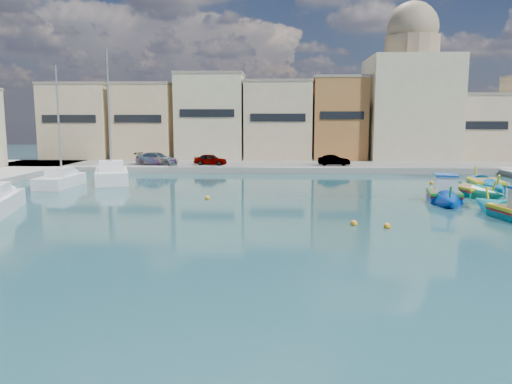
% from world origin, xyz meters
% --- Properties ---
extents(ground, '(160.00, 160.00, 0.00)m').
position_xyz_m(ground, '(0.00, 0.00, 0.00)').
color(ground, '#14373E').
rests_on(ground, ground).
extents(north_quay, '(80.00, 8.00, 0.60)m').
position_xyz_m(north_quay, '(0.00, 32.00, 0.30)').
color(north_quay, gray).
rests_on(north_quay, ground).
extents(north_townhouses, '(83.20, 7.87, 10.19)m').
position_xyz_m(north_townhouses, '(6.68, 39.36, 5.00)').
color(north_townhouses, '#C4AF88').
rests_on(north_townhouses, ground).
extents(church_block, '(10.00, 10.00, 19.10)m').
position_xyz_m(church_block, '(10.00, 40.00, 8.41)').
color(church_block, '#C5BA93').
rests_on(church_block, ground).
extents(parked_cars, '(22.67, 2.66, 1.30)m').
position_xyz_m(parked_cars, '(-13.12, 30.50, 1.21)').
color(parked_cars, '#4C1919').
rests_on(parked_cars, north_quay).
extents(luzzu_blue_cabin, '(3.39, 8.16, 2.81)m').
position_xyz_m(luzzu_blue_cabin, '(5.43, 11.97, 0.34)').
color(luzzu_blue_cabin, '#0032A8').
rests_on(luzzu_blue_cabin, ground).
extents(luzzu_cyan_mid, '(3.07, 8.83, 2.55)m').
position_xyz_m(luzzu_cyan_mid, '(10.55, 17.87, 0.27)').
color(luzzu_cyan_mid, '#005DA2').
rests_on(luzzu_cyan_mid, ground).
extents(luzzu_green, '(4.32, 7.44, 2.29)m').
position_xyz_m(luzzu_green, '(7.96, 14.81, 0.25)').
color(luzzu_green, '#0B7452').
rests_on(luzzu_green, ground).
extents(yacht_north, '(5.42, 9.61, 12.36)m').
position_xyz_m(yacht_north, '(-20.63, 22.42, 0.49)').
color(yacht_north, white).
rests_on(yacht_north, ground).
extents(yacht_midnorth, '(2.41, 7.39, 10.40)m').
position_xyz_m(yacht_midnorth, '(-23.16, 19.07, 0.41)').
color(yacht_midnorth, white).
rests_on(yacht_midnorth, ground).
extents(yacht_mid, '(4.70, 9.38, 11.43)m').
position_xyz_m(yacht_mid, '(-22.93, 8.31, 0.45)').
color(yacht_mid, white).
rests_on(yacht_mid, ground).
extents(mooring_buoys, '(22.26, 27.27, 0.36)m').
position_xyz_m(mooring_buoys, '(1.65, 6.21, 0.08)').
color(mooring_buoys, '#FFAA1A').
rests_on(mooring_buoys, ground).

